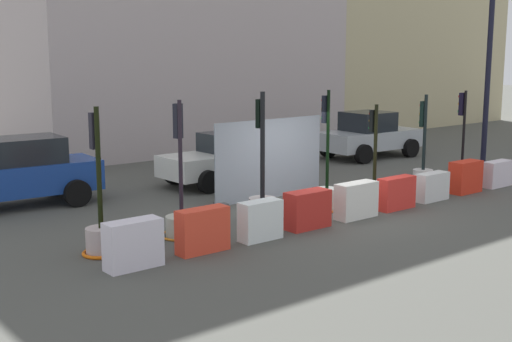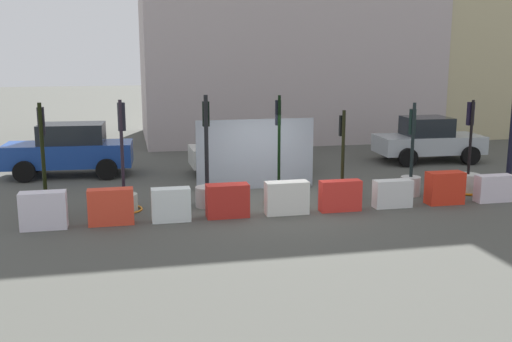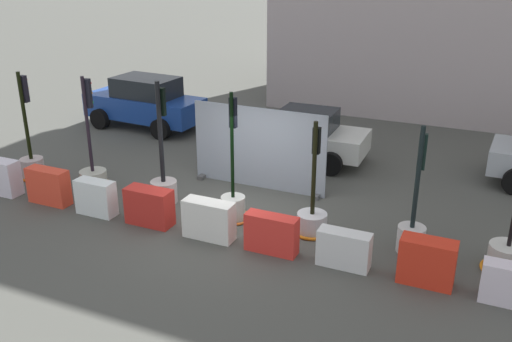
{
  "view_description": "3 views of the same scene",
  "coord_description": "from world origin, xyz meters",
  "px_view_note": "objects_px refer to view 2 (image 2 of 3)",
  "views": [
    {
      "loc": [
        -11.94,
        -12.06,
        4.04
      ],
      "look_at": [
        -1.62,
        0.8,
        1.08
      ],
      "focal_mm": 47.63,
      "sensor_mm": 36.0,
      "label": 1
    },
    {
      "loc": [
        -4.05,
        -15.8,
        4.25
      ],
      "look_at": [
        -0.58,
        0.09,
        0.95
      ],
      "focal_mm": 41.88,
      "sensor_mm": 36.0,
      "label": 2
    },
    {
      "loc": [
        5.48,
        -10.79,
        5.98
      ],
      "look_at": [
        0.71,
        -0.14,
        1.36
      ],
      "focal_mm": 39.81,
      "sensor_mm": 36.0,
      "label": 3
    }
  ],
  "objects_px": {
    "traffic_light_1": "(124,194)",
    "traffic_light_6": "(468,179)",
    "construction_barrier_0": "(43,210)",
    "construction_barrier_5": "(340,196)",
    "traffic_light_5": "(411,177)",
    "construction_barrier_4": "(287,198)",
    "traffic_light_0": "(46,197)",
    "car_silver_hatchback": "(428,140)",
    "construction_barrier_1": "(111,207)",
    "construction_barrier_6": "(393,194)",
    "traffic_light_4": "(342,187)",
    "car_white_van": "(249,152)",
    "car_blue_estate": "(70,150)",
    "traffic_light_3": "(279,188)",
    "traffic_light_2": "(207,185)",
    "construction_barrier_2": "(171,205)",
    "construction_barrier_8": "(494,188)",
    "construction_barrier_3": "(227,201)",
    "construction_barrier_7": "(445,188)"
  },
  "relations": [
    {
      "from": "construction_barrier_0",
      "to": "traffic_light_1",
      "type": "bearing_deg",
      "value": 34.77
    },
    {
      "from": "construction_barrier_0",
      "to": "construction_barrier_8",
      "type": "relative_size",
      "value": 1.02
    },
    {
      "from": "traffic_light_1",
      "to": "car_white_van",
      "type": "height_order",
      "value": "traffic_light_1"
    },
    {
      "from": "traffic_light_0",
      "to": "car_silver_hatchback",
      "type": "distance_m",
      "value": 14.46
    },
    {
      "from": "traffic_light_1",
      "to": "traffic_light_6",
      "type": "bearing_deg",
      "value": -0.61
    },
    {
      "from": "traffic_light_3",
      "to": "traffic_light_4",
      "type": "relative_size",
      "value": 1.18
    },
    {
      "from": "construction_barrier_8",
      "to": "construction_barrier_5",
      "type": "bearing_deg",
      "value": -179.77
    },
    {
      "from": "traffic_light_5",
      "to": "construction_barrier_7",
      "type": "bearing_deg",
      "value": -67.17
    },
    {
      "from": "construction_barrier_0",
      "to": "traffic_light_2",
      "type": "bearing_deg",
      "value": 17.07
    },
    {
      "from": "traffic_light_6",
      "to": "construction_barrier_7",
      "type": "xyz_separation_m",
      "value": [
        -1.38,
        -1.08,
        0.03
      ]
    },
    {
      "from": "car_blue_estate",
      "to": "construction_barrier_5",
      "type": "bearing_deg",
      "value": -40.41
    },
    {
      "from": "traffic_light_0",
      "to": "construction_barrier_2",
      "type": "height_order",
      "value": "traffic_light_0"
    },
    {
      "from": "construction_barrier_5",
      "to": "car_blue_estate",
      "type": "bearing_deg",
      "value": 139.59
    },
    {
      "from": "traffic_light_5",
      "to": "construction_barrier_4",
      "type": "height_order",
      "value": "traffic_light_5"
    },
    {
      "from": "traffic_light_5",
      "to": "car_white_van",
      "type": "height_order",
      "value": "traffic_light_5"
    },
    {
      "from": "traffic_light_5",
      "to": "construction_barrier_6",
      "type": "height_order",
      "value": "traffic_light_5"
    },
    {
      "from": "traffic_light_2",
      "to": "construction_barrier_0",
      "type": "relative_size",
      "value": 2.83
    },
    {
      "from": "car_blue_estate",
      "to": "car_white_van",
      "type": "height_order",
      "value": "car_blue_estate"
    },
    {
      "from": "traffic_light_2",
      "to": "construction_barrier_5",
      "type": "xyz_separation_m",
      "value": [
        3.43,
        -1.23,
        -0.18
      ]
    },
    {
      "from": "traffic_light_4",
      "to": "construction_barrier_4",
      "type": "height_order",
      "value": "traffic_light_4"
    },
    {
      "from": "construction_barrier_5",
      "to": "construction_barrier_8",
      "type": "xyz_separation_m",
      "value": [
        4.64,
        0.02,
        -0.03
      ]
    },
    {
      "from": "car_silver_hatchback",
      "to": "traffic_light_3",
      "type": "bearing_deg",
      "value": -144.9
    },
    {
      "from": "traffic_light_0",
      "to": "car_white_van",
      "type": "distance_m",
      "value": 7.67
    },
    {
      "from": "traffic_light_3",
      "to": "construction_barrier_5",
      "type": "height_order",
      "value": "traffic_light_3"
    },
    {
      "from": "traffic_light_1",
      "to": "construction_barrier_5",
      "type": "distance_m",
      "value": 5.82
    },
    {
      "from": "construction_barrier_1",
      "to": "construction_barrier_0",
      "type": "bearing_deg",
      "value": -178.84
    },
    {
      "from": "traffic_light_6",
      "to": "traffic_light_0",
      "type": "bearing_deg",
      "value": -179.82
    },
    {
      "from": "car_silver_hatchback",
      "to": "construction_barrier_3",
      "type": "bearing_deg",
      "value": -145.4
    },
    {
      "from": "traffic_light_1",
      "to": "car_white_van",
      "type": "relative_size",
      "value": 0.74
    },
    {
      "from": "traffic_light_5",
      "to": "car_silver_hatchback",
      "type": "relative_size",
      "value": 0.67
    },
    {
      "from": "traffic_light_3",
      "to": "construction_barrier_8",
      "type": "height_order",
      "value": "traffic_light_3"
    },
    {
      "from": "construction_barrier_1",
      "to": "car_silver_hatchback",
      "type": "xyz_separation_m",
      "value": [
        11.87,
        6.22,
        0.38
      ]
    },
    {
      "from": "traffic_light_1",
      "to": "construction_barrier_0",
      "type": "distance_m",
      "value": 2.32
    },
    {
      "from": "traffic_light_0",
      "to": "traffic_light_2",
      "type": "height_order",
      "value": "traffic_light_2"
    },
    {
      "from": "construction_barrier_0",
      "to": "traffic_light_4",
      "type": "bearing_deg",
      "value": 8.66
    },
    {
      "from": "construction_barrier_4",
      "to": "traffic_light_5",
      "type": "bearing_deg",
      "value": 16.39
    },
    {
      "from": "construction_barrier_8",
      "to": "traffic_light_3",
      "type": "bearing_deg",
      "value": 170.07
    },
    {
      "from": "traffic_light_6",
      "to": "construction_barrier_4",
      "type": "bearing_deg",
      "value": -169.0
    },
    {
      "from": "traffic_light_2",
      "to": "construction_barrier_7",
      "type": "height_order",
      "value": "traffic_light_2"
    },
    {
      "from": "construction_barrier_0",
      "to": "construction_barrier_5",
      "type": "distance_m",
      "value": 7.58
    },
    {
      "from": "traffic_light_0",
      "to": "construction_barrier_4",
      "type": "height_order",
      "value": "traffic_light_0"
    },
    {
      "from": "traffic_light_0",
      "to": "traffic_light_3",
      "type": "bearing_deg",
      "value": -0.5
    },
    {
      "from": "traffic_light_1",
      "to": "traffic_light_3",
      "type": "bearing_deg",
      "value": -2.71
    },
    {
      "from": "traffic_light_4",
      "to": "car_white_van",
      "type": "xyz_separation_m",
      "value": [
        -1.85,
        4.32,
        0.39
      ]
    },
    {
      "from": "construction_barrier_8",
      "to": "construction_barrier_1",
      "type": "bearing_deg",
      "value": -179.85
    },
    {
      "from": "traffic_light_5",
      "to": "construction_barrier_5",
      "type": "bearing_deg",
      "value": -155.26
    },
    {
      "from": "construction_barrier_4",
      "to": "construction_barrier_6",
      "type": "distance_m",
      "value": 3.03
    },
    {
      "from": "traffic_light_2",
      "to": "car_silver_hatchback",
      "type": "height_order",
      "value": "traffic_light_2"
    },
    {
      "from": "traffic_light_5",
      "to": "traffic_light_4",
      "type": "bearing_deg",
      "value": -178.98
    },
    {
      "from": "traffic_light_1",
      "to": "car_white_van",
      "type": "distance_m",
      "value": 6.05
    }
  ]
}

